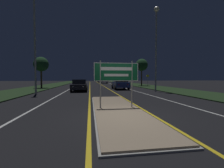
# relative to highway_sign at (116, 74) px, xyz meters

# --- Properties ---
(ground_plane) EXTENTS (160.00, 160.00, 0.00)m
(ground_plane) POSITION_rel_highway_sign_xyz_m (0.00, -1.43, -1.79)
(ground_plane) COLOR black
(median_island) EXTENTS (2.31, 9.01, 0.10)m
(median_island) POSITION_rel_highway_sign_xyz_m (0.00, 0.00, -1.75)
(median_island) COLOR #999993
(median_island) RESTS_ON ground_plane
(verge_left) EXTENTS (5.00, 100.00, 0.08)m
(verge_left) POSITION_rel_highway_sign_xyz_m (-9.50, 18.57, -1.75)
(verge_left) COLOR #1E3319
(verge_left) RESTS_ON ground_plane
(verge_right) EXTENTS (5.00, 100.00, 0.08)m
(verge_right) POSITION_rel_highway_sign_xyz_m (9.50, 18.57, -1.75)
(verge_right) COLOR #1E3319
(verge_right) RESTS_ON ground_plane
(centre_line_yellow_left) EXTENTS (0.12, 70.00, 0.01)m
(centre_line_yellow_left) POSITION_rel_highway_sign_xyz_m (-1.35, 23.57, -1.79)
(centre_line_yellow_left) COLOR gold
(centre_line_yellow_left) RESTS_ON ground_plane
(centre_line_yellow_right) EXTENTS (0.12, 70.00, 0.01)m
(centre_line_yellow_right) POSITION_rel_highway_sign_xyz_m (1.35, 23.57, -1.79)
(centre_line_yellow_right) COLOR gold
(centre_line_yellow_right) RESTS_ON ground_plane
(lane_line_white_left) EXTENTS (0.12, 70.00, 0.01)m
(lane_line_white_left) POSITION_rel_highway_sign_xyz_m (-4.20, 23.57, -1.79)
(lane_line_white_left) COLOR silver
(lane_line_white_left) RESTS_ON ground_plane
(lane_line_white_right) EXTENTS (0.12, 70.00, 0.01)m
(lane_line_white_right) POSITION_rel_highway_sign_xyz_m (4.20, 23.57, -1.79)
(lane_line_white_right) COLOR silver
(lane_line_white_right) RESTS_ON ground_plane
(edge_line_white_left) EXTENTS (0.10, 70.00, 0.01)m
(edge_line_white_left) POSITION_rel_highway_sign_xyz_m (-7.20, 23.57, -1.79)
(edge_line_white_left) COLOR silver
(edge_line_white_left) RESTS_ON ground_plane
(edge_line_white_right) EXTENTS (0.10, 70.00, 0.01)m
(edge_line_white_right) POSITION_rel_highway_sign_xyz_m (7.20, 23.57, -1.79)
(edge_line_white_right) COLOR silver
(edge_line_white_right) RESTS_ON ground_plane
(highway_sign) EXTENTS (2.24, 0.07, 2.35)m
(highway_sign) POSITION_rel_highway_sign_xyz_m (0.00, 0.00, 0.00)
(highway_sign) COLOR #9E9E99
(highway_sign) RESTS_ON median_island
(streetlight_left_near) EXTENTS (0.51, 0.51, 10.99)m
(streetlight_left_near) POSITION_rel_highway_sign_xyz_m (-6.55, 8.10, 4.99)
(streetlight_left_near) COLOR #9E9E99
(streetlight_left_near) RESTS_ON ground_plane
(streetlight_right_near) EXTENTS (0.61, 0.61, 9.69)m
(streetlight_right_near) POSITION_rel_highway_sign_xyz_m (6.20, 8.96, 4.87)
(streetlight_right_near) COLOR #9E9E99
(streetlight_right_near) RESTS_ON ground_plane
(car_receding_0) EXTENTS (2.01, 4.11, 1.44)m
(car_receding_0) POSITION_rel_highway_sign_xyz_m (2.88, 13.14, -1.02)
(car_receding_0) COLOR navy
(car_receding_0) RESTS_ON ground_plane
(car_receding_1) EXTENTS (2.04, 4.51, 1.44)m
(car_receding_1) POSITION_rel_highway_sign_xyz_m (5.84, 26.43, -1.02)
(car_receding_1) COLOR maroon
(car_receding_1) RESTS_ON ground_plane
(car_receding_2) EXTENTS (1.97, 4.53, 1.38)m
(car_receding_2) POSITION_rel_highway_sign_xyz_m (2.84, 36.93, -1.06)
(car_receding_2) COLOR silver
(car_receding_2) RESTS_ON ground_plane
(car_receding_3) EXTENTS (1.94, 4.39, 1.41)m
(car_receding_3) POSITION_rel_highway_sign_xyz_m (2.48, 47.11, -1.05)
(car_receding_3) COLOR #4C514C
(car_receding_3) RESTS_ON ground_plane
(car_approaching_0) EXTENTS (1.88, 4.54, 1.42)m
(car_approaching_0) POSITION_rel_highway_sign_xyz_m (-2.57, 11.24, -1.05)
(car_approaching_0) COLOR black
(car_approaching_0) RESTS_ON ground_plane
(warning_sign) EXTENTS (0.60, 0.06, 2.18)m
(warning_sign) POSITION_rel_highway_sign_xyz_m (8.62, 17.39, -0.39)
(warning_sign) COLOR #9E9E99
(warning_sign) RESTS_ON verge_right
(roadside_palm_left) EXTENTS (2.19, 2.19, 4.70)m
(roadside_palm_left) POSITION_rel_highway_sign_xyz_m (-8.62, 16.67, 1.86)
(roadside_palm_left) COLOR #4C3823
(roadside_palm_left) RESTS_ON verge_left
(roadside_palm_right) EXTENTS (2.39, 2.39, 5.29)m
(roadside_palm_right) POSITION_rel_highway_sign_xyz_m (8.83, 21.13, 2.35)
(roadside_palm_right) COLOR #4C3823
(roadside_palm_right) RESTS_ON verge_right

